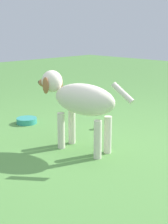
% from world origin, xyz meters
% --- Properties ---
extents(ground, '(14.00, 14.00, 0.00)m').
position_xyz_m(ground, '(0.00, 0.00, 0.00)').
color(ground, '#548C42').
extents(dog, '(0.96, 0.31, 0.65)m').
position_xyz_m(dog, '(-0.28, -0.16, 0.43)').
color(dog, silver).
rests_on(dog, ground).
extents(tennis_ball_2, '(0.07, 0.07, 0.07)m').
position_xyz_m(tennis_ball_2, '(-0.54, 0.37, 0.03)').
color(tennis_ball_2, '#CEE331').
rests_on(tennis_ball_2, ground).
extents(water_bowl, '(0.22, 0.22, 0.06)m').
position_xyz_m(water_bowl, '(-1.23, -0.03, 0.03)').
color(water_bowl, teal).
rests_on(water_bowl, ground).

